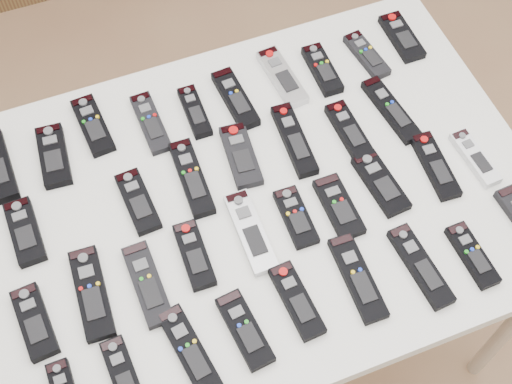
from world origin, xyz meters
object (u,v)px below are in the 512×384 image
object	(u,v)px
remote_1	(54,156)
remote_23	(339,207)
remote_8	(367,55)
remote_31	(297,301)
remote_7	(322,70)
remote_11	(138,202)
remote_14	(294,140)
remote_25	(435,166)
remote_9	(402,37)
remote_24	(381,183)
remote_4	(195,112)
remote_21	(251,232)
remote_16	(391,110)
remote_32	(358,278)
remote_5	(235,99)
remote_34	(472,255)
remote_18	(92,293)
remote_3	(151,123)
remote_22	(296,217)
remote_6	(282,77)
remote_12	(192,178)
remote_28	(124,378)
remote_29	(190,352)
remote_10	(25,232)
remote_15	(349,131)
remote_17	(35,322)
remote_30	(245,330)
remote_2	(93,125)
remote_26	(475,158)
table	(256,209)
remote_33	(420,266)
remote_19	(148,284)
remote_13	(241,156)
remote_20	(194,255)

from	to	relation	value
remote_1	remote_23	bearing A→B (deg)	-28.23
remote_8	remote_31	size ratio (longest dim) A/B	0.90
remote_7	remote_31	bearing A→B (deg)	-118.02
remote_11	remote_14	world-z (taller)	remote_14
remote_7	remote_25	world-z (taller)	remote_7
remote_7	remote_9	world-z (taller)	remote_7
remote_7	remote_24	size ratio (longest dim) A/B	0.93
remote_14	remote_1	bearing A→B (deg)	166.21
remote_4	remote_21	distance (m)	0.35
remote_16	remote_32	bearing A→B (deg)	-131.91
remote_5	remote_7	bearing A→B (deg)	-1.83
remote_34	remote_14	bearing A→B (deg)	118.16
remote_18	remote_24	world-z (taller)	same
remote_4	remote_31	distance (m)	0.53
remote_3	remote_22	distance (m)	0.42
remote_16	remote_3	bearing A→B (deg)	156.20
remote_6	remote_23	size ratio (longest dim) A/B	1.18
remote_4	remote_12	world-z (taller)	remote_12
remote_7	remote_14	bearing A→B (deg)	-129.94
remote_16	remote_28	distance (m)	0.86
remote_29	remote_10	bearing A→B (deg)	114.47
remote_4	remote_15	world-z (taller)	remote_15
remote_17	remote_24	bearing A→B (deg)	-1.29
remote_8	remote_30	size ratio (longest dim) A/B	0.92
remote_2	remote_18	distance (m)	0.42
remote_5	remote_26	distance (m)	0.57
remote_32	remote_34	world-z (taller)	same
table	remote_33	xyz separation A→B (m)	(0.25, -0.29, 0.07)
remote_5	remote_25	distance (m)	0.49
remote_34	remote_28	bearing A→B (deg)	177.07
remote_6	remote_26	size ratio (longest dim) A/B	1.19
table	remote_6	bearing A→B (deg)	57.82
remote_1	remote_17	world-z (taller)	same
remote_3	remote_22	world-z (taller)	same
remote_5	remote_17	bearing A→B (deg)	-149.88
remote_1	remote_18	xyz separation A→B (m)	(-0.00, -0.36, -0.00)
remote_1	remote_24	size ratio (longest dim) A/B	0.99
remote_3	remote_19	bearing A→B (deg)	-109.24
remote_6	remote_32	distance (m)	0.55
remote_15	remote_14	bearing A→B (deg)	167.96
remote_11	remote_18	size ratio (longest dim) A/B	0.78
remote_16	remote_34	world-z (taller)	same
remote_21	remote_13	bearing A→B (deg)	76.17
remote_5	remote_14	size ratio (longest dim) A/B	0.90
remote_11	remote_22	world-z (taller)	remote_11
remote_2	remote_20	world-z (taller)	remote_20
table	remote_4	bearing A→B (deg)	101.30
remote_3	remote_10	size ratio (longest dim) A/B	1.11
remote_4	remote_5	world-z (taller)	remote_5
remote_14	remote_15	xyz separation A→B (m)	(0.13, -0.02, -0.00)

